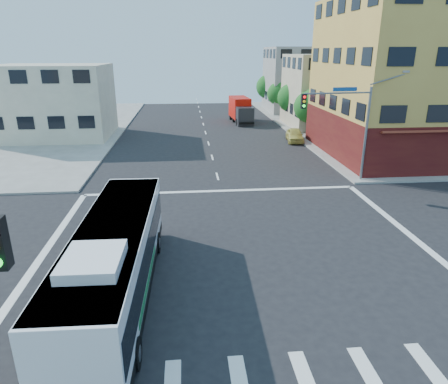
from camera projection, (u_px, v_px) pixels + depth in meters
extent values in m
plane|color=black|center=(239.00, 255.00, 19.40)|extent=(120.00, 120.00, 0.00)
cube|color=gold|center=(431.00, 79.00, 36.22)|extent=(18.00, 15.00, 14.00)
cube|color=#551913|center=(422.00, 133.00, 37.89)|extent=(18.09, 15.08, 4.00)
cube|color=#BFB492|center=(336.00, 91.00, 51.33)|extent=(12.00, 10.00, 9.00)
cube|color=gray|center=(305.00, 80.00, 64.30)|extent=(12.00, 10.00, 10.00)
cube|color=beige|center=(54.00, 102.00, 44.69)|extent=(12.00, 10.00, 8.00)
cylinder|color=slate|center=(366.00, 136.00, 29.34)|extent=(0.18, 0.18, 7.00)
cylinder|color=slate|center=(338.00, 93.00, 27.84)|extent=(5.01, 0.62, 0.12)
cube|color=black|center=(304.00, 101.00, 27.55)|extent=(0.32, 0.30, 1.00)
sphere|color=#FF0C0C|center=(305.00, 97.00, 27.29)|extent=(0.20, 0.20, 0.20)
sphere|color=yellow|center=(304.00, 101.00, 27.39)|extent=(0.20, 0.20, 0.20)
sphere|color=#19FF33|center=(304.00, 106.00, 27.49)|extent=(0.20, 0.20, 0.20)
cube|color=navy|center=(345.00, 89.00, 27.85)|extent=(1.80, 0.22, 0.28)
cube|color=gray|center=(406.00, 72.00, 28.29)|extent=(0.50, 0.22, 0.14)
cylinder|color=#3D2316|center=(308.00, 128.00, 46.41)|extent=(0.28, 0.28, 1.92)
sphere|color=#1A5E1C|center=(309.00, 107.00, 45.61)|extent=(3.60, 3.60, 3.60)
sphere|color=#1A5E1C|center=(314.00, 99.00, 45.07)|extent=(2.52, 2.52, 2.52)
cylinder|color=#3D2316|center=(291.00, 117.00, 53.91)|extent=(0.28, 0.28, 1.99)
sphere|color=#1A5E1C|center=(292.00, 98.00, 53.07)|extent=(3.80, 3.80, 3.80)
sphere|color=#1A5E1C|center=(296.00, 91.00, 52.51)|extent=(2.66, 2.66, 2.66)
cylinder|color=#3D2316|center=(278.00, 109.00, 61.43)|extent=(0.28, 0.28, 1.89)
sphere|color=#1A5E1C|center=(278.00, 94.00, 60.67)|extent=(3.40, 3.40, 3.40)
sphere|color=#1A5E1C|center=(282.00, 88.00, 60.14)|extent=(2.38, 2.38, 2.38)
cylinder|color=#3D2316|center=(267.00, 102.00, 68.92)|extent=(0.28, 0.28, 2.03)
sphere|color=#1A5E1C|center=(268.00, 87.00, 68.05)|extent=(4.00, 4.00, 4.00)
sphere|color=#1A5E1C|center=(271.00, 81.00, 67.47)|extent=(2.80, 2.80, 2.80)
cube|color=black|center=(118.00, 286.00, 15.84)|extent=(2.83, 11.96, 0.45)
cube|color=white|center=(115.00, 259.00, 15.44)|extent=(2.82, 11.94, 2.82)
cube|color=black|center=(115.00, 255.00, 15.38)|extent=(2.86, 11.58, 1.24)
cube|color=black|center=(136.00, 203.00, 20.95)|extent=(2.32, 0.12, 1.34)
cube|color=#E5590C|center=(135.00, 185.00, 20.64)|extent=(1.89, 0.10, 0.28)
cube|color=white|center=(112.00, 227.00, 14.99)|extent=(2.76, 11.70, 0.12)
cube|color=white|center=(93.00, 261.00, 12.12)|extent=(1.82, 2.22, 0.36)
cube|color=#136C31|center=(81.00, 284.00, 15.13)|extent=(0.15, 5.44, 0.28)
cube|color=#136C31|center=(148.00, 281.00, 15.30)|extent=(0.15, 5.44, 0.28)
cylinder|color=black|center=(108.00, 244.00, 19.35)|extent=(0.32, 1.04, 1.03)
cylinder|color=#99999E|center=(105.00, 244.00, 19.34)|extent=(0.05, 0.52, 0.51)
cylinder|color=black|center=(157.00, 243.00, 19.51)|extent=(0.32, 1.04, 1.03)
cylinder|color=#99999E|center=(160.00, 243.00, 19.52)|extent=(0.05, 0.52, 0.51)
cylinder|color=black|center=(57.00, 358.00, 12.20)|extent=(0.32, 1.04, 1.03)
cylinder|color=#99999E|center=(52.00, 358.00, 12.19)|extent=(0.05, 0.52, 0.51)
cylinder|color=black|center=(135.00, 354.00, 12.36)|extent=(0.32, 1.04, 1.03)
cylinder|color=#99999E|center=(140.00, 353.00, 12.37)|extent=(0.05, 0.52, 0.51)
cube|color=black|center=(245.00, 116.00, 52.78)|extent=(2.25, 2.17, 2.40)
cube|color=black|center=(246.00, 115.00, 51.84)|extent=(1.94, 0.20, 0.92)
cube|color=red|center=(240.00, 107.00, 55.80)|extent=(2.55, 5.31, 2.77)
cube|color=black|center=(241.00, 119.00, 55.25)|extent=(2.51, 7.51, 0.28)
cylinder|color=black|center=(237.00, 122.00, 53.06)|extent=(0.32, 0.94, 0.92)
cylinder|color=black|center=(251.00, 122.00, 53.35)|extent=(0.32, 0.94, 0.92)
cylinder|color=black|center=(234.00, 119.00, 55.55)|extent=(0.32, 0.94, 0.92)
cylinder|color=black|center=(247.00, 118.00, 55.84)|extent=(0.32, 0.94, 0.92)
cylinder|color=black|center=(231.00, 116.00, 57.70)|extent=(0.32, 0.94, 0.92)
cylinder|color=black|center=(244.00, 116.00, 57.99)|extent=(0.32, 0.94, 0.92)
imported|color=#CDC158|center=(295.00, 135.00, 43.52)|extent=(2.28, 4.42, 1.44)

